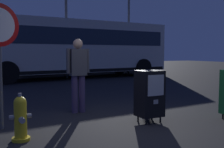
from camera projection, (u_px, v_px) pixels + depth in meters
ground_plane at (129, 130)px, 4.76m from camera, size 60.00×60.00×0.00m
fire_hydrant at (20, 118)px, 4.18m from camera, size 0.33×0.32×0.75m
newspaper_box_primary at (149, 93)px, 5.28m from camera, size 0.48×0.42×1.02m
pedestrian at (78, 71)px, 6.10m from camera, size 0.55×0.22×1.67m
bus_near at (74, 46)px, 14.43m from camera, size 10.63×3.29×3.00m
bus_far at (84, 47)px, 18.75m from camera, size 10.72×3.72×3.00m
street_light_near_right at (129, 7)px, 17.13m from camera, size 0.32×0.32×7.37m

